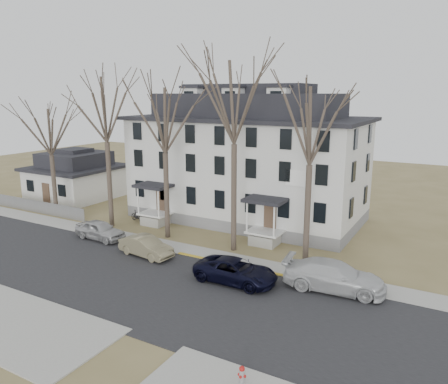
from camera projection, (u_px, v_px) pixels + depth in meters
The scene contains 19 objects.
ground at pixel (135, 300), 24.34m from camera, with size 120.00×120.00×0.00m, color olive.
main_road at pixel (157, 287), 26.04m from camera, with size 120.00×10.00×0.04m, color #27272A.
far_sidewalk at pixel (209, 255), 31.13m from camera, with size 120.00×2.00×0.08m, color #A09F97.
yellow_curb at pixel (269, 273), 27.97m from camera, with size 14.00×0.25×0.06m, color gold.
boarding_house at pixel (247, 160), 39.35m from camera, with size 20.80×12.36×12.05m.
small_house at pixel (76, 177), 47.96m from camera, with size 8.70×8.70×5.00m.
fence at pixel (33, 212), 42.47m from camera, with size 14.00×0.06×1.20m, color gray.
tree_far_left at pixel (105, 105), 35.63m from camera, with size 8.40×8.40×13.72m.
tree_mid_left at pixel (164, 116), 32.92m from camera, with size 7.80×7.80×12.74m.
tree_center at pixel (234, 96), 29.72m from camera, with size 9.00×9.00×14.70m.
tree_mid_right at pixel (311, 121), 27.41m from camera, with size 7.80×7.80×12.74m.
tree_bungalow at pixel (49, 129), 39.48m from camera, with size 6.60×6.60×10.78m.
car_silver at pixel (100, 230), 34.29m from camera, with size 1.74×4.34×1.48m, color #B5B5B5.
car_tan at pixel (146, 247), 30.73m from camera, with size 1.48×4.24×1.40m, color #7F7657.
car_navy at pixel (236, 271), 26.48m from camera, with size 2.37×5.14×1.43m, color black.
car_white at pixel (334, 277), 25.40m from camera, with size 2.39×5.87×1.70m, color silver.
bicycle_left at pixel (142, 216), 39.46m from camera, with size 0.60×1.71×0.90m, color black.
bicycle_right at pixel (137, 216), 39.10m from camera, with size 0.47×1.67×1.00m, color black.
fire_hydrant at pixel (242, 375), 17.25m from camera, with size 0.33×0.31×0.80m.
Camera 1 is at (15.34, -17.05, 11.30)m, focal length 35.00 mm.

